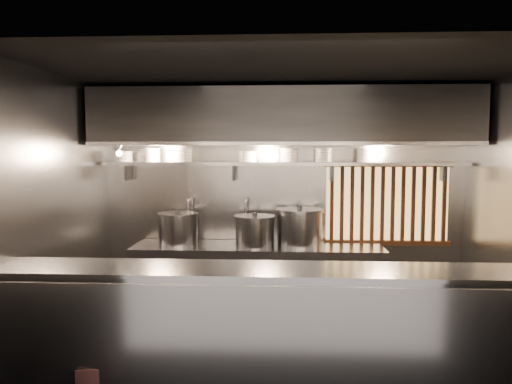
# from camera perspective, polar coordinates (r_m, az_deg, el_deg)

# --- Properties ---
(floor) EXTENTS (4.50, 4.50, 0.00)m
(floor) POSITION_cam_1_polar(r_m,az_deg,el_deg) (5.22, 2.95, -18.33)
(floor) COLOR black
(floor) RESTS_ON ground
(ceiling) EXTENTS (4.50, 4.50, 0.00)m
(ceiling) POSITION_cam_1_polar(r_m,az_deg,el_deg) (4.85, 3.10, 13.71)
(ceiling) COLOR black
(ceiling) RESTS_ON wall_back
(wall_back) EXTENTS (4.50, 0.00, 4.50)m
(wall_back) POSITION_cam_1_polar(r_m,az_deg,el_deg) (6.32, 3.06, -1.05)
(wall_back) COLOR gray
(wall_back) RESTS_ON floor
(wall_left) EXTENTS (0.00, 3.00, 3.00)m
(wall_left) POSITION_cam_1_polar(r_m,az_deg,el_deg) (5.34, -21.93, -2.52)
(wall_left) COLOR gray
(wall_left) RESTS_ON floor
(serving_counter) EXTENTS (4.50, 0.56, 1.13)m
(serving_counter) POSITION_cam_1_polar(r_m,az_deg,el_deg) (4.11, 2.92, -16.37)
(serving_counter) COLOR #9E9EA3
(serving_counter) RESTS_ON floor
(cooking_bench) EXTENTS (3.00, 0.70, 0.90)m
(cooking_bench) POSITION_cam_1_polar(r_m,az_deg,el_deg) (6.14, 0.17, -10.25)
(cooking_bench) COLOR #9E9EA3
(cooking_bench) RESTS_ON floor
(bowl_shelf) EXTENTS (4.40, 0.34, 0.04)m
(bowl_shelf) POSITION_cam_1_polar(r_m,az_deg,el_deg) (6.11, 3.08, 3.25)
(bowl_shelf) COLOR #9E9EA3
(bowl_shelf) RESTS_ON wall_back
(exhaust_hood) EXTENTS (4.40, 0.81, 0.65)m
(exhaust_hood) POSITION_cam_1_polar(r_m,az_deg,el_deg) (5.90, 3.10, 8.48)
(exhaust_hood) COLOR #2D2D30
(exhaust_hood) RESTS_ON ceiling
(wood_screen) EXTENTS (1.56, 0.09, 1.04)m
(wood_screen) POSITION_cam_1_polar(r_m,az_deg,el_deg) (6.41, 14.76, -1.31)
(wood_screen) COLOR #E8BA68
(wood_screen) RESTS_ON wall_back
(faucet_left) EXTENTS (0.04, 0.30, 0.50)m
(faucet_left) POSITION_cam_1_polar(r_m,az_deg,el_deg) (6.31, -7.45, -1.95)
(faucet_left) COLOR silver
(faucet_left) RESTS_ON wall_back
(faucet_right) EXTENTS (0.04, 0.30, 0.50)m
(faucet_right) POSITION_cam_1_polar(r_m,az_deg,el_deg) (6.22, -1.09, -2.01)
(faucet_right) COLOR silver
(faucet_right) RESTS_ON wall_back
(heat_lamp) EXTENTS (0.25, 0.35, 0.20)m
(heat_lamp) POSITION_cam_1_polar(r_m,az_deg,el_deg) (5.96, -15.57, 4.83)
(heat_lamp) COLOR #9E9EA3
(heat_lamp) RESTS_ON exhaust_hood
(pendant_bulb) EXTENTS (0.09, 0.09, 0.19)m
(pendant_bulb) POSITION_cam_1_polar(r_m,az_deg,el_deg) (5.99, 2.12, 4.00)
(pendant_bulb) COLOR #2D2D30
(pendant_bulb) RESTS_ON exhaust_hood
(stock_pot_left) EXTENTS (0.51, 0.51, 0.42)m
(stock_pot_left) POSITION_cam_1_polar(r_m,az_deg,el_deg) (6.16, -8.89, -4.14)
(stock_pot_left) COLOR #9E9EA3
(stock_pot_left) RESTS_ON cooking_bench
(stock_pot_mid) EXTENTS (0.60, 0.60, 0.41)m
(stock_pot_mid) POSITION_cam_1_polar(r_m,az_deg,el_deg) (5.96, -0.14, -4.45)
(stock_pot_mid) COLOR #9E9EA3
(stock_pot_mid) RESTS_ON cooking_bench
(stock_pot_right) EXTENTS (0.75, 0.75, 0.48)m
(stock_pot_right) POSITION_cam_1_polar(r_m,az_deg,el_deg) (6.04, 5.02, -4.00)
(stock_pot_right) COLOR #9E9EA3
(stock_pot_right) RESTS_ON cooking_bench
(bowl_stack_0) EXTENTS (0.23, 0.23, 0.13)m
(bowl_stack_0) POSITION_cam_1_polar(r_m,az_deg,el_deg) (6.43, -14.91, 3.94)
(bowl_stack_0) COLOR white
(bowl_stack_0) RESTS_ON bowl_shelf
(bowl_stack_1) EXTENTS (0.20, 0.20, 0.17)m
(bowl_stack_1) POSITION_cam_1_polar(r_m,az_deg,el_deg) (6.32, -11.71, 4.16)
(bowl_stack_1) COLOR white
(bowl_stack_1) RESTS_ON bowl_shelf
(bowl_stack_2) EXTENTS (0.23, 0.23, 0.17)m
(bowl_stack_2) POSITION_cam_1_polar(r_m,az_deg,el_deg) (6.24, -8.33, 4.20)
(bowl_stack_2) COLOR white
(bowl_stack_2) RESTS_ON bowl_shelf
(bowl_stack_3) EXTENTS (0.24, 0.24, 0.13)m
(bowl_stack_3) POSITION_cam_1_polar(r_m,az_deg,el_deg) (6.13, -0.98, 4.06)
(bowl_stack_3) COLOR white
(bowl_stack_3) RESTS_ON bowl_shelf
(bowl_stack_4) EXTENTS (0.23, 0.23, 0.17)m
(bowl_stack_4) POSITION_cam_1_polar(r_m,az_deg,el_deg) (6.11, 3.81, 4.23)
(bowl_stack_4) COLOR white
(bowl_stack_4) RESTS_ON bowl_shelf
(bowl_stack_5) EXTENTS (0.21, 0.21, 0.17)m
(bowl_stack_5) POSITION_cam_1_polar(r_m,az_deg,el_deg) (6.13, 7.75, 4.20)
(bowl_stack_5) COLOR white
(bowl_stack_5) RESTS_ON bowl_shelf
(bowl_stack_6) EXTENTS (0.21, 0.21, 0.17)m
(bowl_stack_6) POSITION_cam_1_polar(r_m,az_deg,el_deg) (6.19, 12.33, 4.14)
(bowl_stack_6) COLOR white
(bowl_stack_6) RESTS_ON bowl_shelf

